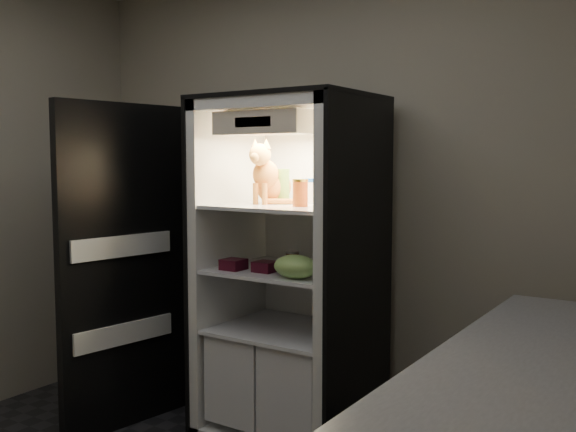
% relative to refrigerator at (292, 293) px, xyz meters
% --- Properties ---
extents(room_shell, '(3.60, 3.60, 3.60)m').
position_rel_refrigerator_xyz_m(room_shell, '(0.00, -1.38, 0.83)').
color(room_shell, white).
rests_on(room_shell, floor).
extents(refrigerator, '(0.90, 0.72, 1.88)m').
position_rel_refrigerator_xyz_m(refrigerator, '(0.00, 0.00, 0.00)').
color(refrigerator, white).
rests_on(refrigerator, floor).
extents(fridge_door, '(0.19, 0.87, 1.85)m').
position_rel_refrigerator_xyz_m(fridge_door, '(-0.85, -0.42, 0.12)').
color(fridge_door, black).
rests_on(fridge_door, floor).
extents(tabby_cat, '(0.30, 0.34, 0.36)m').
position_rel_refrigerator_xyz_m(tabby_cat, '(-0.13, -0.03, 0.63)').
color(tabby_cat, '#C25F18').
rests_on(tabby_cat, refrigerator).
extents(parmesan_shaker, '(0.07, 0.07, 0.19)m').
position_rel_refrigerator_xyz_m(parmesan_shaker, '(-0.07, 0.01, 0.59)').
color(parmesan_shaker, '#227C2C').
rests_on(parmesan_shaker, refrigerator).
extents(mayo_tub, '(0.10, 0.10, 0.14)m').
position_rel_refrigerator_xyz_m(mayo_tub, '(0.05, 0.10, 0.57)').
color(mayo_tub, white).
rests_on(mayo_tub, refrigerator).
extents(salsa_jar, '(0.08, 0.08, 0.14)m').
position_rel_refrigerator_xyz_m(salsa_jar, '(0.13, -0.13, 0.57)').
color(salsa_jar, maroon).
rests_on(salsa_jar, refrigerator).
extents(pepper_jar, '(0.13, 0.13, 0.22)m').
position_rel_refrigerator_xyz_m(pepper_jar, '(0.29, 0.06, 0.61)').
color(pepper_jar, '#A92216').
rests_on(pepper_jar, refrigerator).
extents(cream_carton, '(0.07, 0.07, 0.12)m').
position_rel_refrigerator_xyz_m(cream_carton, '(0.32, -0.20, 0.56)').
color(cream_carton, white).
rests_on(cream_carton, refrigerator).
extents(soda_can_a, '(0.07, 0.07, 0.14)m').
position_rel_refrigerator_xyz_m(soda_can_a, '(0.21, 0.02, 0.22)').
color(soda_can_a, black).
rests_on(soda_can_a, refrigerator).
extents(soda_can_b, '(0.07, 0.07, 0.12)m').
position_rel_refrigerator_xyz_m(soda_can_b, '(0.31, -0.03, 0.21)').
color(soda_can_b, black).
rests_on(soda_can_b, refrigerator).
extents(soda_can_c, '(0.06, 0.06, 0.11)m').
position_rel_refrigerator_xyz_m(soda_can_c, '(0.26, -0.09, 0.20)').
color(soda_can_c, black).
rests_on(soda_can_c, refrigerator).
extents(condiment_jar, '(0.07, 0.07, 0.10)m').
position_rel_refrigerator_xyz_m(condiment_jar, '(0.04, -0.06, 0.20)').
color(condiment_jar, brown).
rests_on(condiment_jar, refrigerator).
extents(grape_bag, '(0.24, 0.17, 0.12)m').
position_rel_refrigerator_xyz_m(grape_bag, '(0.20, -0.27, 0.21)').
color(grape_bag, '#87B956').
rests_on(grape_bag, refrigerator).
extents(berry_box_left, '(0.12, 0.12, 0.06)m').
position_rel_refrigerator_xyz_m(berry_box_left, '(-0.22, -0.24, 0.18)').
color(berry_box_left, '#460B1C').
rests_on(berry_box_left, refrigerator).
extents(berry_box_right, '(0.11, 0.11, 0.06)m').
position_rel_refrigerator_xyz_m(berry_box_right, '(-0.04, -0.20, 0.18)').
color(berry_box_right, '#460B1C').
rests_on(berry_box_right, refrigerator).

